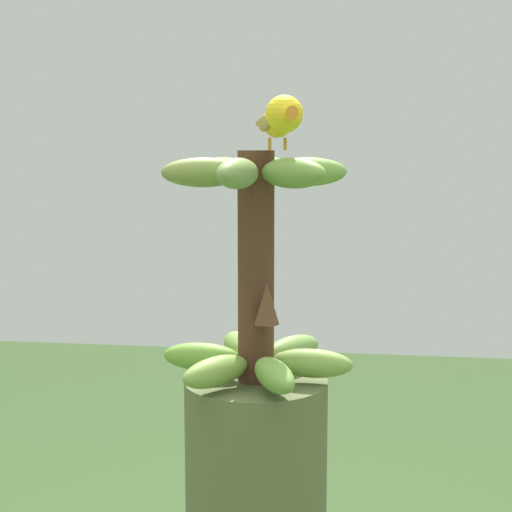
{
  "coord_description": "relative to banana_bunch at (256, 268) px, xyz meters",
  "views": [
    {
      "loc": [
        1.14,
        0.16,
        1.34
      ],
      "look_at": [
        0.0,
        0.0,
        1.19
      ],
      "focal_mm": 54.82,
      "sensor_mm": 36.0,
      "label": 1
    }
  ],
  "objects": [
    {
      "name": "perched_bird",
      "position": [
        0.03,
        0.04,
        0.22
      ],
      "size": [
        0.18,
        0.08,
        0.08
      ],
      "color": "#C68933",
      "rests_on": "banana_bunch"
    },
    {
      "name": "banana_bunch",
      "position": [
        0.0,
        0.0,
        0.0
      ],
      "size": [
        0.28,
        0.3,
        0.35
      ],
      "color": "#4C2D1E",
      "rests_on": "banana_tree"
    }
  ]
}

